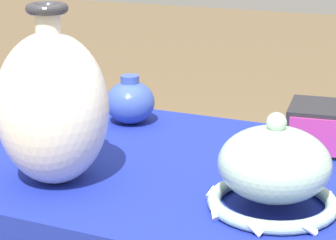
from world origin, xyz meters
TOP-DOWN VIEW (x-y plane):
  - display_table at (0.00, -0.02)m, footprint 1.31×0.64m
  - vase_tall_bulbous at (-0.10, -0.17)m, footprint 0.20×0.20m
  - vase_dome_bell at (0.28, -0.12)m, footprint 0.22×0.22m
  - mosaic_tile_box at (0.29, 0.20)m, footprint 0.14×0.16m
  - jar_round_cobalt at (-0.13, 0.19)m, footprint 0.11×0.11m

SIDE VIEW (x-z plane):
  - display_table at x=0.00m, z-range 0.27..0.95m
  - mosaic_tile_box at x=0.29m, z-range 0.68..0.77m
  - jar_round_cobalt at x=-0.13m, z-range 0.68..0.79m
  - vase_dome_bell at x=0.28m, z-range 0.67..0.83m
  - vase_tall_bulbous at x=-0.10m, z-range 0.66..0.98m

